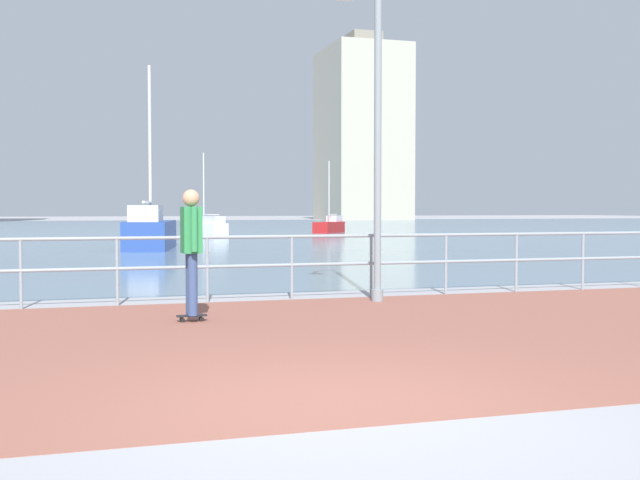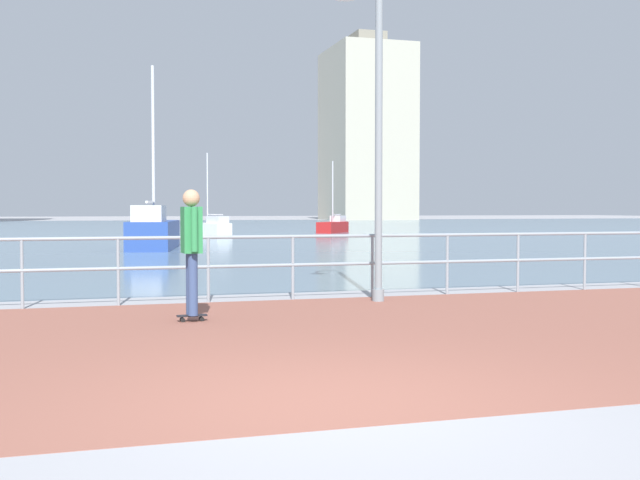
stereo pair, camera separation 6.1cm
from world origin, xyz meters
name	(u,v)px [view 1 (the left image)]	position (x,y,z in m)	size (l,w,h in m)	color
ground	(124,235)	(0.00, 40.00, 0.00)	(220.00, 220.00, 0.00)	#9E9EA3
brick_paving	(254,340)	(0.00, 3.01, 0.00)	(28.00, 7.36, 0.01)	#935647
harbor_water	(117,230)	(0.00, 51.70, 0.00)	(180.00, 88.00, 0.00)	slate
waterfront_railing	(207,256)	(0.00, 6.70, 0.74)	(25.25, 0.06, 1.08)	#8C99A3
lamppost	(368,104)	(2.53, 6.13, 3.20)	(0.80, 0.40, 5.78)	gray
skateboarder	(191,242)	(-0.50, 4.68, 1.06)	(0.40, 0.55, 1.77)	black
sailboat_red	(205,228)	(4.31, 37.36, 0.44)	(2.35, 3.41, 4.62)	white
sailboat_ivory	(150,232)	(0.32, 23.75, 0.65)	(2.38, 5.07, 6.85)	#284799
sailboat_gray	(330,226)	(12.59, 40.56, 0.43)	(2.74, 3.13, 4.49)	#B21E1E
tower_glass	(362,133)	(33.95, 94.24, 11.83)	(10.21, 12.81, 25.31)	#B2AD99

